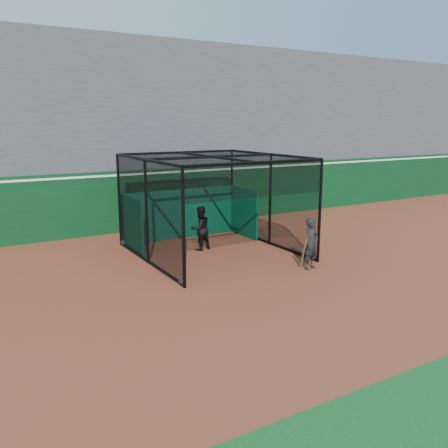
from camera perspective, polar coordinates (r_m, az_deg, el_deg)
ground at (r=13.04m, az=4.36°, el=-7.65°), size 120.00×120.00×0.00m
outfield_wall at (r=20.08m, az=-9.56°, el=3.04°), size 50.00×0.50×2.50m
grandstand at (r=23.40m, az=-13.24°, el=12.01°), size 50.00×7.85×8.95m
batting_cage at (r=15.98m, az=-1.37°, el=2.18°), size 4.84×5.40×3.29m
batter at (r=16.59m, az=-2.88°, el=-0.52°), size 0.84×0.71×1.55m
on_deck_player at (r=14.63m, az=10.45°, el=-2.38°), size 0.67×0.55×1.58m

